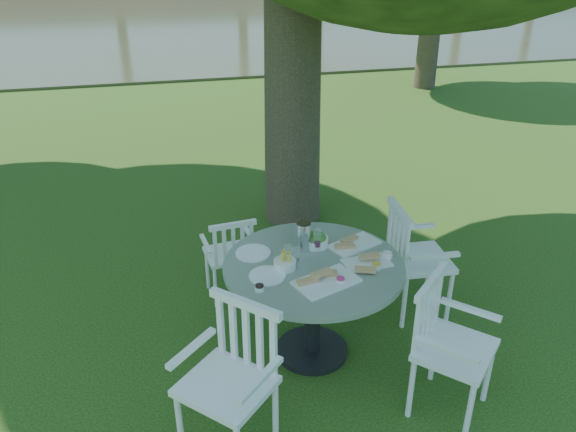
# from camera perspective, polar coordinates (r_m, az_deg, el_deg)

# --- Properties ---
(ground) EXTENTS (140.00, 140.00, 0.00)m
(ground) POSITION_cam_1_polar(r_m,az_deg,el_deg) (4.93, 0.57, -9.90)
(ground) COLOR #18370B
(ground) RESTS_ON ground
(table) EXTENTS (1.32, 1.32, 0.81)m
(table) POSITION_cam_1_polar(r_m,az_deg,el_deg) (4.16, 2.59, -6.82)
(table) COLOR black
(table) RESTS_ON ground
(chair_ne) EXTENTS (0.50, 0.53, 0.99)m
(chair_ne) POSITION_cam_1_polar(r_m,az_deg,el_deg) (4.76, 12.27, -3.67)
(chair_ne) COLOR white
(chair_ne) RESTS_ON ground
(chair_nw) EXTENTS (0.44, 0.42, 0.80)m
(chair_nw) POSITION_cam_1_polar(r_m,az_deg,el_deg) (4.90, -5.77, -3.70)
(chair_nw) COLOR white
(chair_nw) RESTS_ON ground
(chair_sw) EXTENTS (0.69, 0.69, 1.00)m
(chair_sw) POSITION_cam_1_polar(r_m,az_deg,el_deg) (3.53, -5.34, -15.02)
(chair_sw) COLOR white
(chair_sw) RESTS_ON ground
(chair_se) EXTENTS (0.68, 0.67, 0.98)m
(chair_se) POSITION_cam_1_polar(r_m,az_deg,el_deg) (3.90, 15.40, -11.68)
(chair_se) COLOR white
(chair_se) RESTS_ON ground
(tableware) EXTENTS (1.13, 0.83, 0.22)m
(tableware) POSITION_cam_1_polar(r_m,az_deg,el_deg) (4.11, 2.41, -3.81)
(tableware) COLOR white
(tableware) RESTS_ON table
(river) EXTENTS (100.00, 28.00, 0.12)m
(river) POSITION_cam_1_polar(r_m,az_deg,el_deg) (27.02, -12.54, 19.65)
(river) COLOR #373A22
(river) RESTS_ON ground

